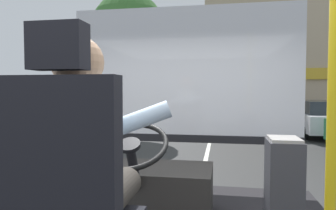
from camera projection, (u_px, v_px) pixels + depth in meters
name	position (u px, v px, depth m)	size (l,w,h in m)	color
ground	(209.00, 145.00, 10.50)	(18.00, 44.00, 0.06)	#2F2F2F
driver_seat	(73.00, 206.00, 1.30)	(0.48, 0.48, 1.30)	black
bus_driver	(84.00, 154.00, 1.40)	(0.76, 0.58, 0.84)	#332D28
steering_console	(145.00, 188.00, 2.54)	(1.10, 0.98, 0.80)	#282623
handrail_pole	(333.00, 101.00, 1.27)	(0.04, 0.04, 1.98)	gold
fare_box	(283.00, 194.00, 1.98)	(0.21, 0.27, 0.73)	#333338
windshield_panel	(184.00, 90.00, 3.34)	(2.50, 0.08, 1.48)	silver
street_tree	(129.00, 31.00, 12.38)	(3.01, 3.01, 5.80)	#4C3828
shop_building	(295.00, 53.00, 19.13)	(10.97, 6.02, 8.47)	tan
parked_car_white	(320.00, 117.00, 12.64)	(1.99, 4.39, 1.44)	silver
parked_car_black	(294.00, 111.00, 18.18)	(1.76, 4.42, 1.25)	black
parked_car_blue	(274.00, 106.00, 23.19)	(1.88, 4.01, 1.25)	navy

